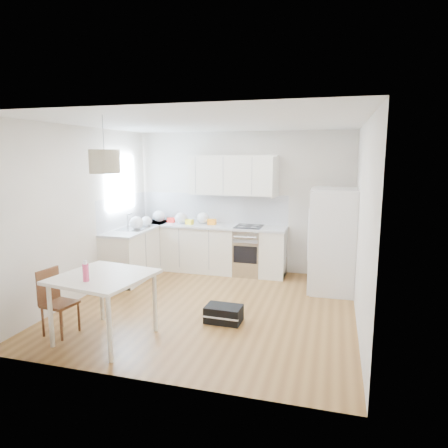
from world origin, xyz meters
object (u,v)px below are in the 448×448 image
object	(u,v)px
refrigerator	(333,240)
dining_table	(104,282)
dining_chair	(60,302)
gym_bag	(224,314)

from	to	relation	value
refrigerator	dining_table	bearing A→B (deg)	-136.32
dining_table	refrigerator	bearing A→B (deg)	53.20
refrigerator	dining_table	distance (m)	3.75
dining_table	dining_chair	distance (m)	0.69
refrigerator	dining_table	size ratio (longest dim) A/B	1.46
dining_chair	gym_bag	world-z (taller)	dining_chair
refrigerator	dining_table	xyz separation A→B (m)	(-2.67, -2.63, -0.13)
dining_table	dining_chair	size ratio (longest dim) A/B	1.41
refrigerator	dining_chair	distance (m)	4.26
refrigerator	gym_bag	xyz separation A→B (m)	(-1.40, -1.75, -0.75)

